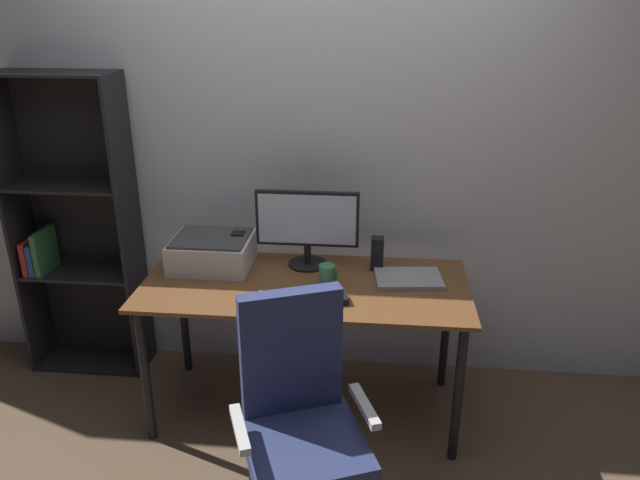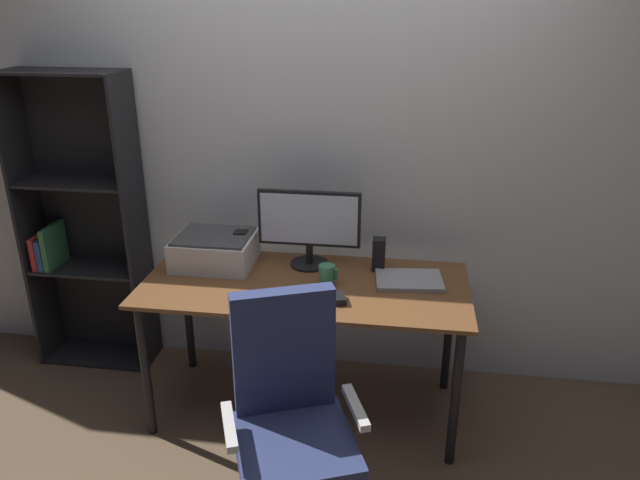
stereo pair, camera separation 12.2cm
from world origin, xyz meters
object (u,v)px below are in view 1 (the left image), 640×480
Objects in this scene: keyboard at (289,298)px; laptop at (408,278)px; mouse at (341,298)px; speaker_right at (377,253)px; desk at (305,298)px; office_chair at (301,434)px; monitor at (307,224)px; bookshelf at (75,230)px; printer at (212,252)px; coffee_mug at (327,275)px; speaker_left at (239,248)px.

keyboard is 0.61m from laptop.
speaker_right reaches higher than mouse.
desk is at bearing 72.02° from keyboard.
keyboard is at bearing 80.57° from office_chair.
desk is at bearing -86.63° from monitor.
laptop is 1.85m from bookshelf.
speaker_right is at bearing 3.40° from printer.
monitor is 1.09m from office_chair.
printer is at bearing 165.59° from coffee_mug.
monitor is 3.07× the size of speaker_right.
speaker_right is at bearing 0.00° from speaker_left.
printer is at bearing 162.58° from desk.
monitor is at bearing 73.37° from office_chair.
keyboard is 0.29× the size of office_chair.
laptop is 1.88× the size of speaker_right.
keyboard is at bearing -22.83° from bookshelf.
laptop is at bearing 9.10° from desk.
desk is 0.27m from mouse.
monitor is at bearing 6.81° from printer.
monitor is at bearing 101.75° from mouse.
monitor reaches higher than coffee_mug.
laptop is at bearing -14.60° from monitor.
monitor is 0.39m from speaker_left.
mouse reaches higher than keyboard.
laptop is 0.88m from speaker_left.
keyboard is 0.51m from speaker_left.
bookshelf reaches higher than mouse.
mouse is 0.10× the size of office_chair.
office_chair reaches higher than mouse.
desk is 1.57× the size of office_chair.
printer is (-1.00, 0.08, 0.07)m from laptop.
mouse is at bearing -25.43° from printer.
mouse is (0.19, -0.17, 0.10)m from desk.
speaker_right is at bearing 135.36° from laptop.
monitor is at bearing 159.52° from laptop.
office_chair is (-0.27, -0.96, -0.37)m from speaker_right.
coffee_mug reaches higher than mouse.
office_chair is at bearing -123.27° from laptop.
mouse is 0.40m from laptop.
desk is 0.44m from speaker_right.
desk is at bearing 122.09° from mouse.
monitor reaches higher than desk.
monitor is at bearing 178.72° from speaker_right.
speaker_left is 0.10× the size of bookshelf.
keyboard is at bearing -135.45° from speaker_right.
printer is (-0.45, 0.34, 0.07)m from keyboard.
speaker_right is (0.40, 0.39, 0.08)m from keyboard.
bookshelf is at bearing 165.04° from desk.
office_chair is at bearing -84.52° from desk.
desk is 0.78m from office_chair.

